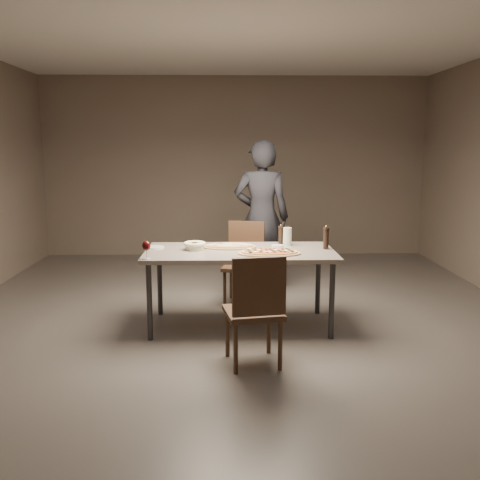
{
  "coord_description": "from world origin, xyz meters",
  "views": [
    {
      "loc": [
        -0.12,
        -5.0,
        1.73
      ],
      "look_at": [
        0.0,
        0.0,
        0.85
      ],
      "focal_mm": 40.0,
      "sensor_mm": 36.0,
      "label": 1
    }
  ],
  "objects_px": {
    "ham_pizza": "(229,246)",
    "bread_basket": "(195,245)",
    "chair_far": "(245,258)",
    "diner": "(262,217)",
    "zucchini_pizza": "(269,252)",
    "chair_near": "(256,305)",
    "pepper_mill_left": "(281,235)",
    "carafe": "(287,236)",
    "dining_table": "(240,256)"
  },
  "relations": [
    {
      "from": "dining_table",
      "to": "zucchini_pizza",
      "type": "distance_m",
      "value": 0.33
    },
    {
      "from": "chair_near",
      "to": "carafe",
      "type": "bearing_deg",
      "value": 62.88
    },
    {
      "from": "dining_table",
      "to": "zucchini_pizza",
      "type": "height_order",
      "value": "zucchini_pizza"
    },
    {
      "from": "chair_near",
      "to": "diner",
      "type": "relative_size",
      "value": 0.51
    },
    {
      "from": "diner",
      "to": "pepper_mill_left",
      "type": "bearing_deg",
      "value": 103.41
    },
    {
      "from": "chair_far",
      "to": "pepper_mill_left",
      "type": "bearing_deg",
      "value": 136.42
    },
    {
      "from": "zucchini_pizza",
      "to": "pepper_mill_left",
      "type": "distance_m",
      "value": 0.54
    },
    {
      "from": "zucchini_pizza",
      "to": "chair_far",
      "type": "bearing_deg",
      "value": 124.12
    },
    {
      "from": "dining_table",
      "to": "bread_basket",
      "type": "xyz_separation_m",
      "value": [
        -0.43,
        0.04,
        0.1
      ]
    },
    {
      "from": "zucchini_pizza",
      "to": "carafe",
      "type": "xyz_separation_m",
      "value": [
        0.21,
        0.44,
        0.07
      ]
    },
    {
      "from": "dining_table",
      "to": "pepper_mill_left",
      "type": "bearing_deg",
      "value": 37.81
    },
    {
      "from": "bread_basket",
      "to": "chair_near",
      "type": "height_order",
      "value": "chair_near"
    },
    {
      "from": "bread_basket",
      "to": "diner",
      "type": "relative_size",
      "value": 0.12
    },
    {
      "from": "pepper_mill_left",
      "to": "zucchini_pizza",
      "type": "bearing_deg",
      "value": -106.73
    },
    {
      "from": "carafe",
      "to": "chair_far",
      "type": "height_order",
      "value": "carafe"
    },
    {
      "from": "chair_far",
      "to": "chair_near",
      "type": "bearing_deg",
      "value": 102.8
    },
    {
      "from": "zucchini_pizza",
      "to": "chair_far",
      "type": "height_order",
      "value": "chair_far"
    },
    {
      "from": "bread_basket",
      "to": "chair_near",
      "type": "xyz_separation_m",
      "value": [
        0.53,
        -1.04,
        -0.28
      ]
    },
    {
      "from": "zucchini_pizza",
      "to": "chair_near",
      "type": "height_order",
      "value": "chair_near"
    },
    {
      "from": "chair_near",
      "to": "chair_far",
      "type": "bearing_deg",
      "value": 80.65
    },
    {
      "from": "bread_basket",
      "to": "pepper_mill_left",
      "type": "xyz_separation_m",
      "value": [
        0.85,
        0.28,
        0.05
      ]
    },
    {
      "from": "carafe",
      "to": "diner",
      "type": "height_order",
      "value": "diner"
    },
    {
      "from": "pepper_mill_left",
      "to": "chair_far",
      "type": "xyz_separation_m",
      "value": [
        -0.35,
        0.51,
        -0.34
      ]
    },
    {
      "from": "diner",
      "to": "carafe",
      "type": "bearing_deg",
      "value": 106.11
    },
    {
      "from": "ham_pizza",
      "to": "chair_far",
      "type": "bearing_deg",
      "value": 90.32
    },
    {
      "from": "dining_table",
      "to": "chair_far",
      "type": "bearing_deg",
      "value": 85.03
    },
    {
      "from": "diner",
      "to": "chair_far",
      "type": "bearing_deg",
      "value": 70.04
    },
    {
      "from": "carafe",
      "to": "diner",
      "type": "xyz_separation_m",
      "value": [
        -0.19,
        1.03,
        0.06
      ]
    },
    {
      "from": "chair_near",
      "to": "diner",
      "type": "height_order",
      "value": "diner"
    },
    {
      "from": "chair_far",
      "to": "diner",
      "type": "relative_size",
      "value": 0.5
    },
    {
      "from": "dining_table",
      "to": "zucchini_pizza",
      "type": "relative_size",
      "value": 3.11
    },
    {
      "from": "ham_pizza",
      "to": "bread_basket",
      "type": "distance_m",
      "value": 0.35
    },
    {
      "from": "bread_basket",
      "to": "chair_far",
      "type": "xyz_separation_m",
      "value": [
        0.51,
        0.79,
        -0.29
      ]
    },
    {
      "from": "carafe",
      "to": "chair_far",
      "type": "distance_m",
      "value": 0.78
    },
    {
      "from": "bread_basket",
      "to": "chair_far",
      "type": "height_order",
      "value": "chair_far"
    },
    {
      "from": "zucchini_pizza",
      "to": "carafe",
      "type": "relative_size",
      "value": 3.25
    },
    {
      "from": "zucchini_pizza",
      "to": "ham_pizza",
      "type": "relative_size",
      "value": 1.12
    },
    {
      "from": "pepper_mill_left",
      "to": "diner",
      "type": "bearing_deg",
      "value": 97.97
    },
    {
      "from": "bread_basket",
      "to": "chair_far",
      "type": "distance_m",
      "value": 0.98
    },
    {
      "from": "dining_table",
      "to": "chair_near",
      "type": "xyz_separation_m",
      "value": [
        0.1,
        -1.0,
        -0.18
      ]
    },
    {
      "from": "zucchini_pizza",
      "to": "chair_far",
      "type": "distance_m",
      "value": 1.07
    },
    {
      "from": "carafe",
      "to": "chair_near",
      "type": "height_order",
      "value": "carafe"
    },
    {
      "from": "dining_table",
      "to": "carafe",
      "type": "xyz_separation_m",
      "value": [
        0.48,
        0.25,
        0.15
      ]
    },
    {
      "from": "ham_pizza",
      "to": "chair_near",
      "type": "relative_size",
      "value": 0.56
    },
    {
      "from": "chair_far",
      "to": "diner",
      "type": "bearing_deg",
      "value": -103.42
    },
    {
      "from": "zucchini_pizza",
      "to": "bread_basket",
      "type": "xyz_separation_m",
      "value": [
        -0.7,
        0.23,
        0.03
      ]
    },
    {
      "from": "ham_pizza",
      "to": "bread_basket",
      "type": "relative_size",
      "value": 2.44
    },
    {
      "from": "zucchini_pizza",
      "to": "diner",
      "type": "xyz_separation_m",
      "value": [
        0.02,
        1.47,
        0.13
      ]
    },
    {
      "from": "ham_pizza",
      "to": "pepper_mill_left",
      "type": "relative_size",
      "value": 2.56
    },
    {
      "from": "ham_pizza",
      "to": "chair_far",
      "type": "distance_m",
      "value": 0.77
    }
  ]
}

